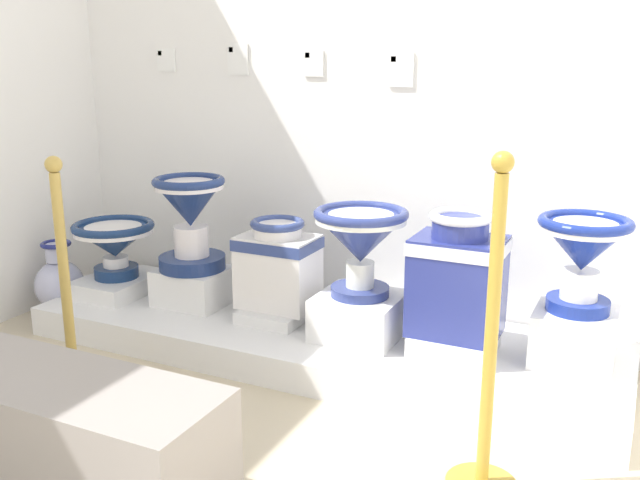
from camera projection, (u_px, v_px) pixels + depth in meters
wall_back at (359, 23)px, 3.19m from camera, size 3.41×0.06×2.92m
display_platform at (316, 338)px, 3.15m from camera, size 2.66×0.81×0.14m
plinth_block_slender_white at (118, 285)px, 3.54m from camera, size 0.32×0.40×0.09m
antique_toilet_slender_white at (114, 240)px, 3.48m from camera, size 0.41×0.41×0.29m
plinth_block_leftmost at (194, 286)px, 3.38m from camera, size 0.33×0.28×0.18m
antique_toilet_leftmost at (190, 213)px, 3.28m from camera, size 0.34×0.34×0.45m
plinth_block_pale_glazed at (279, 312)px, 3.21m from camera, size 0.28×0.35×0.05m
antique_toilet_pale_glazed at (278, 262)px, 3.15m from camera, size 0.35×0.25×0.41m
plinth_block_central_ornate at (359, 316)px, 2.98m from camera, size 0.35×0.34×0.19m
antique_toilet_central_ornate at (361, 237)px, 2.89m from camera, size 0.40×0.40×0.38m
plinth_block_squat_floral at (454, 342)px, 2.82m from camera, size 0.32×0.31×0.08m
antique_toilet_squat_floral at (458, 274)px, 2.75m from camera, size 0.36×0.28×0.50m
plinth_block_rightmost at (574, 336)px, 2.72m from camera, size 0.30×0.32×0.21m
antique_toilet_rightmost at (583, 248)px, 2.63m from camera, size 0.35×0.35×0.37m
info_placard_first at (166, 60)px, 3.66m from camera, size 0.12×0.01×0.12m
info_placard_second at (238, 59)px, 3.47m from camera, size 0.12×0.01×0.16m
info_placard_third at (314, 63)px, 3.30m from camera, size 0.10×0.01×0.12m
info_placard_fourth at (401, 69)px, 3.12m from camera, size 0.12×0.01×0.15m
decorative_vase_companion at (60, 283)px, 3.59m from camera, size 0.25×0.25×0.40m
stanchion_post_near_left at (69, 325)px, 2.70m from camera, size 0.24×0.24×0.95m
stanchion_post_near_right at (488, 384)px, 2.07m from camera, size 0.22×0.22×1.05m
museum_bench at (45, 435)px, 2.09m from camera, size 1.17×0.36×0.40m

